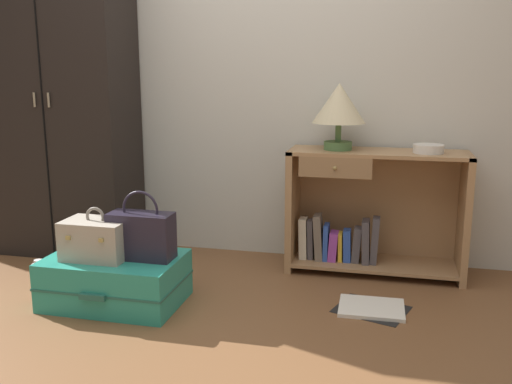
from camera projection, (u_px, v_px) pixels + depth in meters
The scene contains 11 objects.
ground_plane at pixel (185, 351), 2.53m from camera, with size 9.00×9.00×0.00m, color brown.
back_wall at pixel (260, 59), 3.68m from camera, with size 6.40×0.10×2.60m, color beige.
wardrobe at pixel (63, 98), 3.74m from camera, with size 0.91×0.47×2.10m.
bookshelf at pixel (369, 213), 3.48m from camera, with size 1.06×0.38×0.76m.
table_lamp at pixel (339, 106), 3.36m from camera, with size 0.32×0.32×0.40m.
bowl at pixel (428, 149), 3.28m from camera, with size 0.18×0.18×0.05m, color silver.
suitcase_large at pixel (115, 280), 3.03m from camera, with size 0.71×0.49×0.26m.
train_case at pixel (97, 239), 2.96m from camera, with size 0.33×0.24×0.28m.
handbag at pixel (141, 235), 2.95m from camera, with size 0.34×0.15×0.36m.
bottle at pixel (40, 280), 3.10m from camera, with size 0.07×0.07×0.22m.
open_book_on_floor at pixel (371, 308), 2.96m from camera, with size 0.43×0.38×0.02m.
Camera 1 is at (0.85, -2.18, 1.23)m, focal length 39.61 mm.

